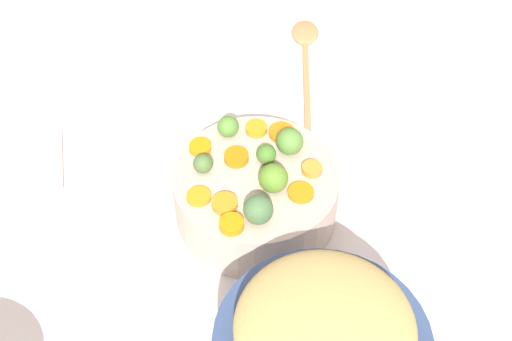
% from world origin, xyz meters
% --- Properties ---
extents(tabletop, '(2.40, 2.40, 0.02)m').
position_xyz_m(tabletop, '(0.00, 0.00, 0.01)').
color(tabletop, silver).
rests_on(tabletop, ground).
extents(serving_bowl_carrots, '(0.24, 0.24, 0.09)m').
position_xyz_m(serving_bowl_carrots, '(-0.04, -0.01, 0.06)').
color(serving_bowl_carrots, '#BFAA95').
rests_on(serving_bowl_carrots, tabletop).
extents(stuffing_mound, '(0.20, 0.20, 0.06)m').
position_xyz_m(stuffing_mound, '(-0.02, -0.29, 0.18)').
color(stuffing_mound, tan).
rests_on(stuffing_mound, metal_pot).
extents(carrot_slice_0, '(0.04, 0.04, 0.01)m').
position_xyz_m(carrot_slice_0, '(-0.11, 0.05, 0.11)').
color(carrot_slice_0, orange).
rests_on(carrot_slice_0, serving_bowl_carrots).
extents(carrot_slice_1, '(0.04, 0.04, 0.01)m').
position_xyz_m(carrot_slice_1, '(0.01, 0.06, 0.11)').
color(carrot_slice_1, orange).
rests_on(carrot_slice_1, serving_bowl_carrots).
extents(carrot_slice_2, '(0.05, 0.05, 0.01)m').
position_xyz_m(carrot_slice_2, '(-0.12, -0.03, 0.11)').
color(carrot_slice_2, orange).
rests_on(carrot_slice_2, serving_bowl_carrots).
extents(carrot_slice_3, '(0.05, 0.05, 0.01)m').
position_xyz_m(carrot_slice_3, '(-0.09, -0.05, 0.11)').
color(carrot_slice_3, orange).
rests_on(carrot_slice_3, serving_bowl_carrots).
extents(carrot_slice_4, '(0.04, 0.04, 0.01)m').
position_xyz_m(carrot_slice_4, '(0.02, -0.05, 0.11)').
color(carrot_slice_4, orange).
rests_on(carrot_slice_4, serving_bowl_carrots).
extents(carrot_slice_5, '(0.05, 0.05, 0.01)m').
position_xyz_m(carrot_slice_5, '(-0.06, 0.03, 0.11)').
color(carrot_slice_5, orange).
rests_on(carrot_slice_5, serving_bowl_carrots).
extents(carrot_slice_6, '(0.03, 0.03, 0.01)m').
position_xyz_m(carrot_slice_6, '(-0.02, 0.08, 0.11)').
color(carrot_slice_6, orange).
rests_on(carrot_slice_6, serving_bowl_carrots).
extents(carrot_slice_7, '(0.04, 0.04, 0.01)m').
position_xyz_m(carrot_slice_7, '(-0.09, -0.09, 0.11)').
color(carrot_slice_7, orange).
rests_on(carrot_slice_7, serving_bowl_carrots).
extents(carrot_slice_8, '(0.04, 0.04, 0.01)m').
position_xyz_m(carrot_slice_8, '(0.04, -0.01, 0.11)').
color(carrot_slice_8, orange).
rests_on(carrot_slice_8, serving_bowl_carrots).
extents(brussels_sprout_0, '(0.03, 0.03, 0.03)m').
position_xyz_m(brussels_sprout_0, '(-0.11, 0.02, 0.12)').
color(brussels_sprout_0, '#4B6E36').
rests_on(brussels_sprout_0, serving_bowl_carrots).
extents(brussels_sprout_1, '(0.03, 0.03, 0.03)m').
position_xyz_m(brussels_sprout_1, '(-0.02, 0.02, 0.12)').
color(brussels_sprout_1, '#437429').
rests_on(brussels_sprout_1, serving_bowl_carrots).
extents(brussels_sprout_2, '(0.04, 0.04, 0.04)m').
position_xyz_m(brussels_sprout_2, '(-0.05, -0.08, 0.13)').
color(brussels_sprout_2, '#466D3F').
rests_on(brussels_sprout_2, serving_bowl_carrots).
extents(brussels_sprout_3, '(0.04, 0.04, 0.04)m').
position_xyz_m(brussels_sprout_3, '(0.02, 0.03, 0.13)').
color(brussels_sprout_3, '#548536').
rests_on(brussels_sprout_3, serving_bowl_carrots).
extents(brussels_sprout_4, '(0.03, 0.03, 0.03)m').
position_xyz_m(brussels_sprout_4, '(-0.06, 0.08, 0.12)').
color(brussels_sprout_4, '#538834').
rests_on(brussels_sprout_4, serving_bowl_carrots).
extents(brussels_sprout_5, '(0.04, 0.04, 0.04)m').
position_xyz_m(brussels_sprout_5, '(-0.02, -0.03, 0.13)').
color(brussels_sprout_5, '#598729').
rests_on(brussels_sprout_5, serving_bowl_carrots).
extents(wooden_spoon, '(0.10, 0.34, 0.01)m').
position_xyz_m(wooden_spoon, '(0.12, 0.34, 0.03)').
color(wooden_spoon, '#B9824C').
rests_on(wooden_spoon, tabletop).
extents(dish_towel, '(0.15, 0.13, 0.01)m').
position_xyz_m(dish_towel, '(-0.40, 0.15, 0.02)').
color(dish_towel, silver).
rests_on(dish_towel, tabletop).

